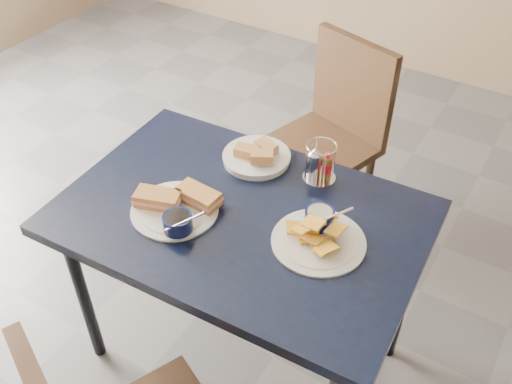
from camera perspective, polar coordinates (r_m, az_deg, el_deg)
The scene contains 7 objects.
ground at distance 2.33m, azimuth 1.81°, elevation -16.17°, with size 6.00×6.00×0.00m, color #535358.
dining_table at distance 1.82m, azimuth -1.47°, elevation -3.77°, with size 1.16×0.80×0.75m.
chair_far at distance 2.60m, azimuth 7.42°, elevation 6.82°, with size 0.52×0.52×0.90m.
sandwich_plate at distance 1.77m, azimuth -7.91°, elevation -1.43°, with size 0.30×0.27×0.12m.
plantain_plate at distance 1.69m, azimuth 6.26°, elevation -4.06°, with size 0.28×0.28×0.12m.
bread_basket at distance 1.96m, azimuth 0.09°, elevation 3.60°, with size 0.23×0.23×0.07m.
condiment_caddy at distance 1.88m, azimuth 6.33°, elevation 2.79°, with size 0.11×0.11×0.14m.
Camera 1 is at (0.61, -1.12, 1.96)m, focal length 40.00 mm.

